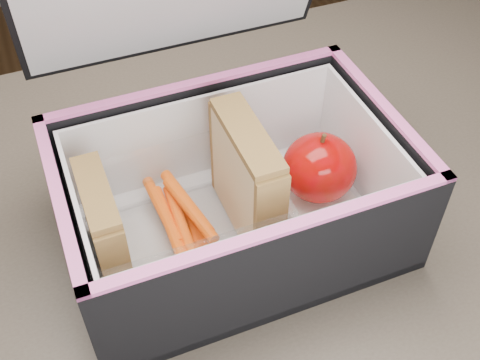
% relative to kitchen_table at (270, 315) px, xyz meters
% --- Properties ---
extents(kitchen_table, '(1.20, 0.80, 0.75)m').
position_rel_kitchen_table_xyz_m(kitchen_table, '(0.00, 0.00, 0.00)').
color(kitchen_table, brown).
rests_on(kitchen_table, ground).
extents(lunch_bag, '(0.30, 0.27, 0.30)m').
position_rel_kitchen_table_xyz_m(lunch_bag, '(-0.02, 0.05, 0.16)').
color(lunch_bag, black).
rests_on(lunch_bag, kitchen_table).
extents(plastic_tub, '(0.17, 0.12, 0.07)m').
position_rel_kitchen_table_xyz_m(plastic_tub, '(-0.07, 0.04, 0.14)').
color(plastic_tub, white).
rests_on(plastic_tub, lunch_bag).
extents(sandwich_left, '(0.02, 0.09, 0.10)m').
position_rel_kitchen_table_xyz_m(sandwich_left, '(-0.14, 0.04, 0.16)').
color(sandwich_left, beige).
rests_on(sandwich_left, plastic_tub).
extents(sandwich_right, '(0.03, 0.10, 0.11)m').
position_rel_kitchen_table_xyz_m(sandwich_right, '(-0.01, 0.04, 0.16)').
color(sandwich_right, beige).
rests_on(sandwich_right, plastic_tub).
extents(carrot_sticks, '(0.05, 0.14, 0.03)m').
position_rel_kitchen_table_xyz_m(carrot_sticks, '(-0.07, 0.05, 0.12)').
color(carrot_sticks, orange).
rests_on(carrot_sticks, plastic_tub).
extents(paper_napkin, '(0.08, 0.08, 0.01)m').
position_rel_kitchen_table_xyz_m(paper_napkin, '(0.06, 0.05, 0.11)').
color(paper_napkin, white).
rests_on(paper_napkin, lunch_bag).
extents(red_apple, '(0.08, 0.08, 0.08)m').
position_rel_kitchen_table_xyz_m(red_apple, '(0.07, 0.05, 0.14)').
color(red_apple, '#8A0E01').
rests_on(red_apple, paper_napkin).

